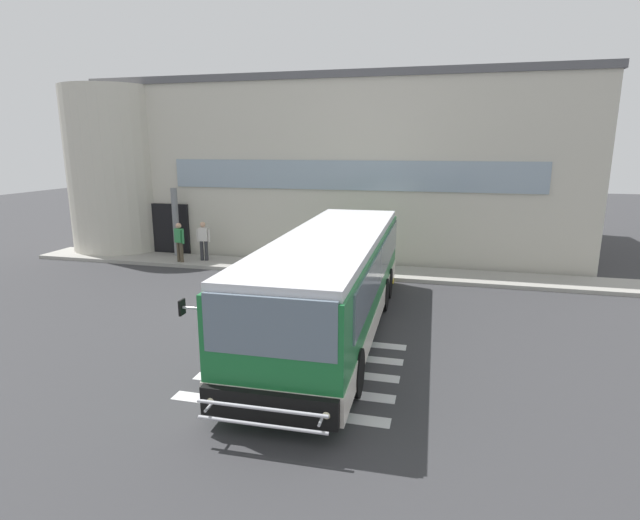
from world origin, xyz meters
name	(u,v)px	position (x,y,z in m)	size (l,w,h in m)	color
ground_plane	(279,306)	(0.00, 0.00, -0.01)	(80.00, 90.00, 0.02)	#353538
bay_paint_stripes	(303,369)	(2.00, -4.20, 0.00)	(4.40, 3.96, 0.01)	silver
terminal_building	(336,166)	(-0.69, 11.62, 3.95)	(23.26, 13.80, 7.91)	beige
boarding_curb	(317,268)	(0.00, 4.80, 0.07)	(25.46, 2.00, 0.15)	#9E9B93
entry_support_column	(176,222)	(-6.65, 5.40, 1.66)	(0.28, 0.28, 3.02)	slate
bus_main_foreground	(332,284)	(2.11, -1.69, 1.33)	(3.02, 11.11, 2.70)	#1E7238
passenger_near_column	(179,240)	(-5.85, 4.24, 1.08)	(0.55, 0.35, 1.68)	#4C4233
passenger_by_doorway	(204,238)	(-5.00, 4.79, 1.11)	(0.59, 0.41, 1.68)	#2D2D33
safety_bollard_yellow	(392,271)	(3.18, 3.60, 0.45)	(0.18, 0.18, 0.90)	yellow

